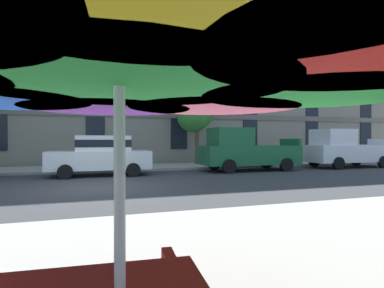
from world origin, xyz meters
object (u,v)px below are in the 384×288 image
(pickup_green_midblock, at_px, (245,151))
(street_tree_middle, at_px, (195,115))
(sedan_white, at_px, (101,154))
(patio_umbrella, at_px, (119,34))
(pickup_white, at_px, (345,150))

(pickup_green_midblock, distance_m, street_tree_middle, 4.59)
(sedan_white, xyz_separation_m, pickup_green_midblock, (7.14, 0.00, 0.08))
(patio_umbrella, bearing_deg, pickup_green_midblock, 59.95)
(pickup_green_midblock, height_order, street_tree_middle, street_tree_middle)
(sedan_white, bearing_deg, street_tree_middle, 33.76)
(sedan_white, distance_m, pickup_green_midblock, 7.14)
(sedan_white, xyz_separation_m, pickup_white, (13.54, 0.00, 0.08))
(sedan_white, bearing_deg, patio_umbrella, -90.94)
(sedan_white, xyz_separation_m, patio_umbrella, (-0.21, -12.70, 1.18))
(pickup_green_midblock, xyz_separation_m, pickup_white, (6.41, 0.00, 0.00))
(street_tree_middle, relative_size, patio_umbrella, 1.11)
(pickup_green_midblock, bearing_deg, patio_umbrella, -120.05)
(sedan_white, height_order, patio_umbrella, patio_umbrella)
(street_tree_middle, bearing_deg, pickup_white, -25.65)
(sedan_white, bearing_deg, pickup_white, 0.00)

